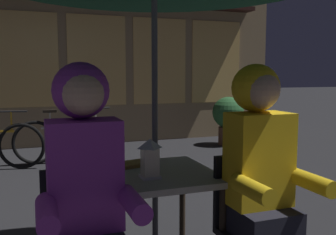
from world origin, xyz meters
name	(u,v)px	position (x,y,z in m)	size (l,w,h in m)	color
cafe_table	(155,188)	(0.00, 0.00, 0.64)	(0.72, 0.72, 0.74)	#B2AD9E
lantern	(150,157)	(-0.07, -0.11, 0.86)	(0.11, 0.11, 0.23)	white
chair_right	(254,223)	(0.48, -0.37, 0.49)	(0.40, 0.40, 0.87)	black
person_left_hooded	(85,181)	(-0.48, -0.43, 0.85)	(0.45, 0.56, 1.40)	black
person_right_hooded	(261,164)	(0.48, -0.43, 0.85)	(0.45, 0.56, 1.40)	black
bicycle_third	(70,140)	(-0.17, 3.69, 0.35)	(1.68, 0.14, 0.84)	black
book	(133,164)	(-0.09, 0.21, 0.75)	(0.20, 0.14, 0.02)	olive
potted_plant	(228,116)	(2.81, 4.15, 0.54)	(0.60, 0.60, 0.92)	brown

